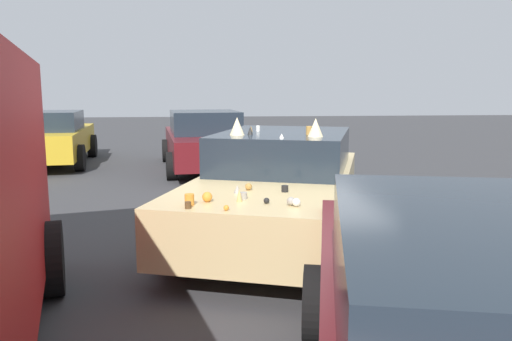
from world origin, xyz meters
TOP-DOWN VIEW (x-y plane):
  - ground_plane at (0.00, 0.00)m, footprint 60.00×60.00m
  - art_car_decorated at (0.09, -0.03)m, footprint 5.02×3.24m
  - parked_sedan_near_right at (5.92, 0.96)m, footprint 4.75×2.34m
  - parked_sedan_far_left at (7.05, 4.95)m, footprint 4.47×2.27m

SIDE VIEW (x-z plane):
  - ground_plane at x=0.00m, z-range 0.00..0.00m
  - art_car_decorated at x=0.09m, z-range -0.10..1.50m
  - parked_sedan_far_left at x=7.05m, z-range 0.00..1.40m
  - parked_sedan_near_right at x=5.92m, z-range -0.02..1.42m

